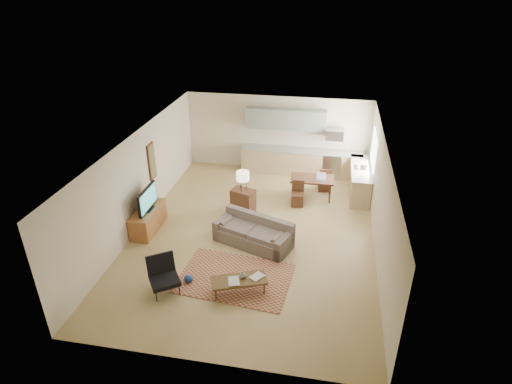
% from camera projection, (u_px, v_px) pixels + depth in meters
% --- Properties ---
extents(room, '(9.00, 9.00, 9.00)m').
position_uv_depth(room, '(254.00, 190.00, 11.29)').
color(room, '#A08651').
rests_on(room, ground).
extents(kitchen_counter_back, '(4.26, 0.64, 0.92)m').
position_uv_depth(kitchen_counter_back, '(301.00, 162.00, 15.20)').
color(kitchen_counter_back, tan).
rests_on(kitchen_counter_back, ground).
extents(kitchen_counter_right, '(0.64, 2.26, 0.92)m').
position_uv_depth(kitchen_counter_right, '(360.00, 181.00, 13.84)').
color(kitchen_counter_right, tan).
rests_on(kitchen_counter_right, ground).
extents(kitchen_range, '(0.62, 0.62, 0.90)m').
position_uv_depth(kitchen_range, '(332.00, 164.00, 15.03)').
color(kitchen_range, '#A5A8AD').
rests_on(kitchen_range, ground).
extents(kitchen_microwave, '(0.62, 0.40, 0.35)m').
position_uv_depth(kitchen_microwave, '(335.00, 135.00, 14.54)').
color(kitchen_microwave, '#A5A8AD').
rests_on(kitchen_microwave, room).
extents(upper_cabinets, '(2.80, 0.34, 0.70)m').
position_uv_depth(upper_cabinets, '(286.00, 119.00, 14.74)').
color(upper_cabinets, gray).
rests_on(upper_cabinets, room).
extents(window_right, '(0.02, 1.40, 1.05)m').
position_uv_depth(window_right, '(374.00, 150.00, 13.29)').
color(window_right, white).
rests_on(window_right, room).
extents(wall_art_left, '(0.06, 0.42, 1.10)m').
position_uv_depth(wall_art_left, '(152.00, 161.00, 12.50)').
color(wall_art_left, olive).
rests_on(wall_art_left, room).
extents(triptych, '(1.70, 0.04, 0.50)m').
position_uv_depth(triptych, '(275.00, 123.00, 15.02)').
color(triptych, beige).
rests_on(triptych, room).
extents(rug, '(2.76, 2.04, 0.02)m').
position_uv_depth(rug, '(235.00, 278.00, 10.18)').
color(rug, brown).
rests_on(rug, floor).
extents(sofa, '(2.35, 1.63, 0.75)m').
position_uv_depth(sofa, '(253.00, 232.00, 11.28)').
color(sofa, '#64564E').
rests_on(sofa, floor).
extents(coffee_table, '(1.34, 0.91, 0.38)m').
position_uv_depth(coffee_table, '(239.00, 286.00, 9.65)').
color(coffee_table, '#483214').
rests_on(coffee_table, floor).
extents(book_a, '(0.43, 0.47, 0.03)m').
position_uv_depth(book_a, '(228.00, 282.00, 9.47)').
color(book_a, maroon).
rests_on(book_a, coffee_table).
extents(book_b, '(0.52, 0.53, 0.02)m').
position_uv_depth(book_b, '(253.00, 274.00, 9.70)').
color(book_b, navy).
rests_on(book_b, coffee_table).
extents(vase, '(0.17, 0.17, 0.16)m').
position_uv_depth(vase, '(243.00, 275.00, 9.59)').
color(vase, black).
rests_on(vase, coffee_table).
extents(armchair, '(1.01, 1.01, 0.83)m').
position_uv_depth(armchair, '(164.00, 277.00, 9.57)').
color(armchair, black).
rests_on(armchair, floor).
extents(tv_credenza, '(0.54, 1.41, 0.65)m').
position_uv_depth(tv_credenza, '(148.00, 219.00, 11.95)').
color(tv_credenza, brown).
rests_on(tv_credenza, floor).
extents(tv, '(0.11, 1.09, 0.65)m').
position_uv_depth(tv, '(147.00, 199.00, 11.64)').
color(tv, black).
rests_on(tv, tv_credenza).
extents(console_table, '(0.77, 0.63, 0.77)m').
position_uv_depth(console_table, '(243.00, 202.00, 12.74)').
color(console_table, '#3D2315').
rests_on(console_table, floor).
extents(table_lamp, '(0.47, 0.47, 0.62)m').
position_uv_depth(table_lamp, '(243.00, 181.00, 12.42)').
color(table_lamp, beige).
rests_on(table_lamp, console_table).
extents(dining_table, '(1.37, 0.81, 0.68)m').
position_uv_depth(dining_table, '(312.00, 188.00, 13.66)').
color(dining_table, '#3D2315').
rests_on(dining_table, floor).
extents(dining_chair_near, '(0.39, 0.41, 0.78)m').
position_uv_depth(dining_chair_near, '(298.00, 194.00, 13.18)').
color(dining_chair_near, '#3D2315').
rests_on(dining_chair_near, floor).
extents(dining_chair_far, '(0.43, 0.45, 0.82)m').
position_uv_depth(dining_chair_far, '(325.00, 179.00, 14.09)').
color(dining_chair_far, '#3D2315').
rests_on(dining_chair_far, floor).
extents(laptop, '(0.31, 0.25, 0.22)m').
position_uv_depth(laptop, '(321.00, 177.00, 13.33)').
color(laptop, '#A5A8AD').
rests_on(laptop, dining_table).
extents(soap_bottle, '(0.11, 0.11, 0.19)m').
position_uv_depth(soap_bottle, '(359.00, 166.00, 13.49)').
color(soap_bottle, beige).
rests_on(soap_bottle, kitchen_counter_right).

